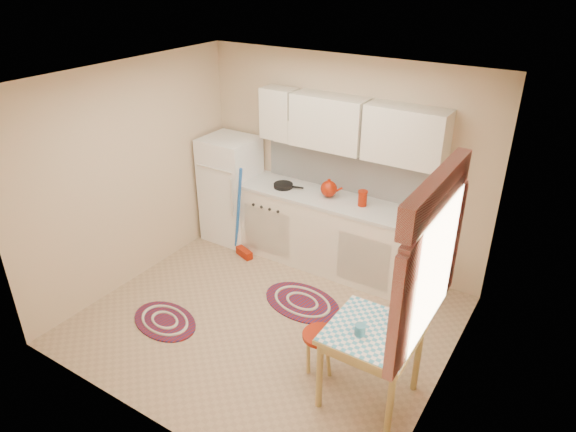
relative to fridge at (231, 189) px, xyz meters
The scene contains 14 objects.
room_shell 2.08m from the fridge, 32.62° to the right, with size 3.64×3.60×2.52m.
fridge is the anchor object (origin of this frame).
broom 0.57m from the fridge, 38.19° to the right, with size 0.28×0.12×1.20m, color blue, non-canonical shape.
base_cabinets 1.38m from the fridge, ahead, with size 2.25×0.60×0.88m, color white.
countertop 1.37m from the fridge, ahead, with size 2.27×0.62×0.04m, color silver.
frying_pan 0.85m from the fridge, ahead, with size 0.23×0.23×0.05m, color black.
red_kettle 1.45m from the fridge, ahead, with size 0.21×0.19×0.21m, color #991B05, non-canonical shape.
red_canister 1.87m from the fridge, ahead, with size 0.10×0.10×0.16m, color #991B05.
table 3.23m from the fridge, 31.13° to the right, with size 0.72×0.72×0.72m, color tan.
stool 2.80m from the fridge, 35.44° to the right, with size 0.34×0.34×0.42m, color #991B05.
coffee_pot 3.33m from the fridge, 27.59° to the right, with size 0.13×0.11×0.26m, color #2A6682, non-canonical shape.
mug 3.21m from the fridge, 33.31° to the right, with size 0.09×0.09×0.10m, color #2A6682.
rug_center 1.90m from the fridge, 26.93° to the right, with size 0.93×0.62×0.02m, color maroon, non-canonical shape.
rug_left 2.05m from the fridge, 74.17° to the right, with size 0.80×0.53×0.02m, color maroon, non-canonical shape.
Camera 1 is at (2.50, -3.55, 3.44)m, focal length 32.00 mm.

